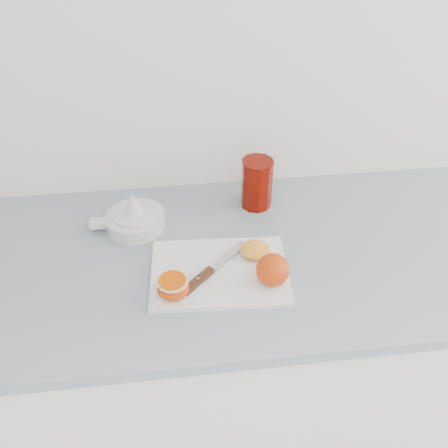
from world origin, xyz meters
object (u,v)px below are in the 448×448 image
(cutting_board, at_px, (220,272))
(citrus_juicer, at_px, (134,218))
(red_tumbler, at_px, (257,185))
(half_orange, at_px, (173,287))
(counter, at_px, (239,361))

(cutting_board, distance_m, citrus_juicer, 0.28)
(citrus_juicer, relative_size, red_tumbler, 1.38)
(half_orange, distance_m, citrus_juicer, 0.28)
(red_tumbler, bearing_deg, cutting_board, -116.73)
(counter, distance_m, red_tumbler, 0.54)
(cutting_board, height_order, red_tumbler, red_tumbler)
(counter, xyz_separation_m, citrus_juicer, (-0.26, 0.13, 0.47))
(citrus_juicer, height_order, red_tumbler, red_tumbler)
(counter, height_order, citrus_juicer, citrus_juicer)
(red_tumbler, bearing_deg, citrus_juicer, -170.03)
(half_orange, relative_size, red_tumbler, 0.51)
(counter, distance_m, half_orange, 0.53)
(counter, xyz_separation_m, red_tumbler, (0.07, 0.18, 0.51))
(red_tumbler, bearing_deg, half_orange, -126.72)
(cutting_board, relative_size, half_orange, 4.46)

